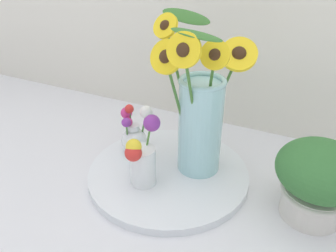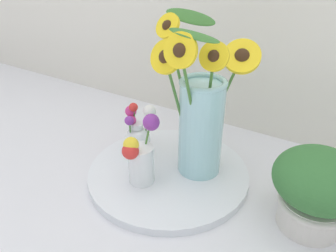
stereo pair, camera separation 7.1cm
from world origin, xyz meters
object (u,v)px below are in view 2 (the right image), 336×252
vase_bulb_right (138,132)px  potted_plant (317,188)px  vase_small_center (140,156)px  mason_jar_sunflowers (201,116)px  serving_tray (168,173)px

vase_bulb_right → potted_plant: potted_plant is taller
vase_small_center → potted_plant: size_ratio=0.92×
mason_jar_sunflowers → vase_small_center: 0.18m
vase_bulb_right → potted_plant: 0.49m
mason_jar_sunflowers → potted_plant: bearing=-6.6°
vase_small_center → vase_bulb_right: size_ratio=1.20×
mason_jar_sunflowers → vase_bulb_right: bearing=-177.5°
serving_tray → mason_jar_sunflowers: (0.07, 0.05, 0.17)m
serving_tray → vase_small_center: 0.12m
serving_tray → vase_small_center: size_ratio=2.45×
mason_jar_sunflowers → vase_bulb_right: size_ratio=2.82×
mason_jar_sunflowers → vase_small_center: bearing=-129.1°
vase_bulb_right → mason_jar_sunflowers: bearing=2.5°
mason_jar_sunflowers → vase_bulb_right: (-0.20, -0.01, -0.10)m
vase_bulb_right → potted_plant: (0.49, -0.03, 0.03)m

